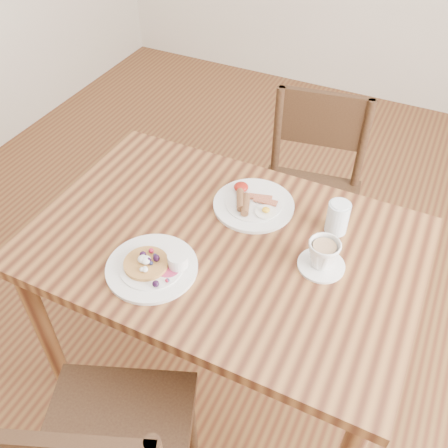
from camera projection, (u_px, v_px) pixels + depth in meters
name	position (u px, v px, depth m)	size (l,w,h in m)	color
ground	(224.00, 368.00, 2.06)	(5.00, 5.00, 0.00)	#592C19
dining_table	(224.00, 262.00, 1.62)	(1.20, 0.80, 0.75)	brown
chair_far	(309.00, 190.00, 2.13)	(0.48, 0.48, 0.88)	#3E2A16
pancake_plate	(154.00, 266.00, 1.45)	(0.27, 0.27, 0.06)	white
breakfast_plate	(252.00, 203.00, 1.66)	(0.27, 0.27, 0.04)	white
teacup_saucer	(323.00, 256.00, 1.44)	(0.14, 0.14, 0.10)	white
water_glass	(338.00, 218.00, 1.54)	(0.07, 0.07, 0.11)	silver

